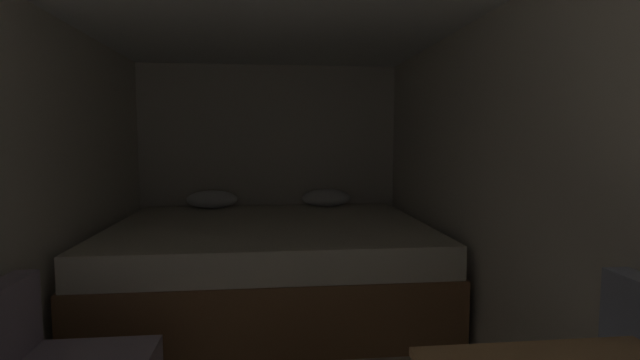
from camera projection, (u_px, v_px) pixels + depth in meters
wall_back at (270, 168)px, 4.75m from camera, size 2.70×0.05×2.09m
wall_right at (518, 195)px, 2.48m from camera, size 0.05×4.84×2.09m
bed at (271, 263)px, 3.76m from camera, size 2.48×2.02×0.85m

